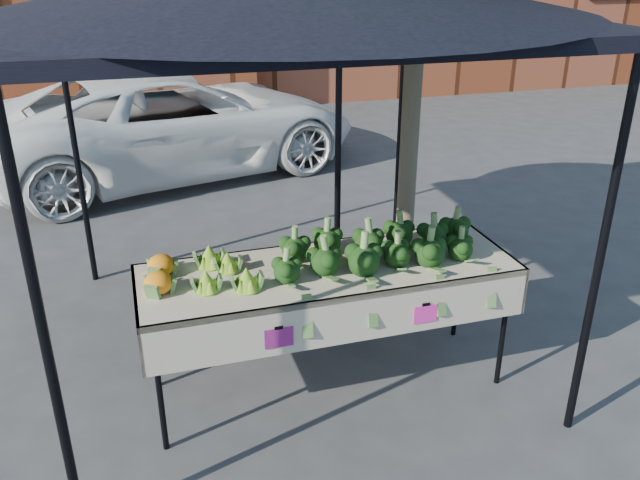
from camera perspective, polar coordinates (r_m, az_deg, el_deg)
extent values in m
plane|color=#353538|center=(4.56, 1.99, -13.01)|extent=(90.00, 90.00, 0.00)
cube|color=beige|center=(4.37, 0.73, -7.62)|extent=(2.41, 0.83, 0.90)
cube|color=#F22D8C|center=(3.82, -3.68, -8.43)|extent=(0.17, 0.01, 0.12)
cube|color=#E92CA1|center=(4.08, 9.09, -6.42)|extent=(0.17, 0.01, 0.12)
ellipsoid|color=black|center=(4.22, 4.90, -0.18)|extent=(1.45, 0.55, 0.24)
ellipsoid|color=#8FBE30|center=(4.02, -8.49, -2.10)|extent=(0.42, 0.56, 0.19)
ellipsoid|color=orange|center=(4.03, -13.75, -2.65)|extent=(0.22, 0.42, 0.17)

